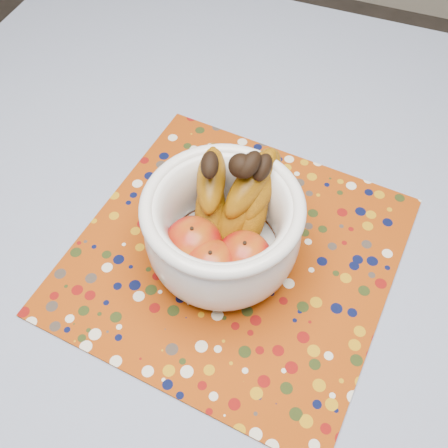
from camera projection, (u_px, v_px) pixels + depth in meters
name	position (u px, v px, depth m)	size (l,w,h in m)	color
table	(233.00, 279.00, 0.84)	(1.20, 1.20, 0.75)	brown
tablecloth	(234.00, 252.00, 0.78)	(1.32, 1.32, 0.01)	slate
placemat	(234.00, 254.00, 0.77)	(0.44, 0.44, 0.00)	#893307
fruit_bowl	(226.00, 221.00, 0.71)	(0.21, 0.23, 0.17)	white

